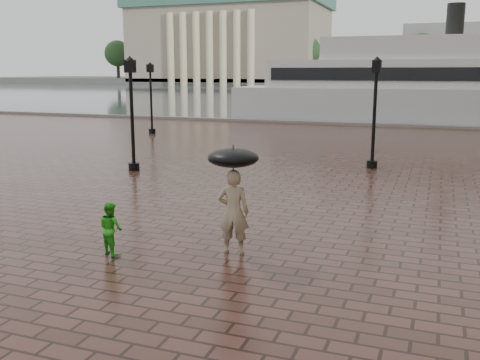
# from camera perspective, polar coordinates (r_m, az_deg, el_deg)

# --- Properties ---
(ground) EXTENTS (300.00, 300.00, 0.00)m
(ground) POSITION_cam_1_polar(r_m,az_deg,el_deg) (10.91, -11.81, -9.96)
(ground) COLOR #3A221A
(ground) RESTS_ON ground
(harbour_water) EXTENTS (240.00, 240.00, 0.00)m
(harbour_water) POSITION_cam_1_polar(r_m,az_deg,el_deg) (100.76, 17.55, 8.72)
(harbour_water) COLOR #475156
(harbour_water) RESTS_ON ground
(quay_edge) EXTENTS (80.00, 0.60, 0.30)m
(quay_edge) POSITION_cam_1_polar(r_m,az_deg,el_deg) (41.09, 12.73, 5.70)
(quay_edge) COLOR slate
(quay_edge) RESTS_ON ground
(far_shore) EXTENTS (300.00, 60.00, 2.00)m
(far_shore) POSITION_cam_1_polar(r_m,az_deg,el_deg) (168.64, 18.91, 9.88)
(far_shore) COLOR #4C4C47
(far_shore) RESTS_ON ground
(museum) EXTENTS (57.00, 32.50, 26.00)m
(museum) POSITION_cam_1_polar(r_m,az_deg,el_deg) (164.97, -1.10, 14.95)
(museum) COLOR gray
(museum) RESTS_ON ground
(far_trees) EXTENTS (188.00, 8.00, 13.50)m
(far_trees) POSITION_cam_1_polar(r_m,az_deg,el_deg) (146.73, 18.83, 13.03)
(far_trees) COLOR #2D2119
(far_trees) RESTS_ON ground
(street_lamps) EXTENTS (21.44, 14.44, 4.40)m
(street_lamps) POSITION_cam_1_polar(r_m,az_deg,el_deg) (27.01, 5.42, 8.00)
(street_lamps) COLOR black
(street_lamps) RESTS_ON ground
(adult_pedestrian) EXTENTS (0.77, 0.59, 1.89)m
(adult_pedestrian) POSITION_cam_1_polar(r_m,az_deg,el_deg) (11.65, -0.71, -3.42)
(adult_pedestrian) COLOR gray
(adult_pedestrian) RESTS_ON ground
(child_pedestrian) EXTENTS (0.69, 0.62, 1.17)m
(child_pedestrian) POSITION_cam_1_polar(r_m,az_deg,el_deg) (12.04, -13.63, -5.04)
(child_pedestrian) COLOR green
(child_pedestrian) RESTS_ON ground
(ferry_near) EXTENTS (27.79, 7.29, 9.07)m
(ferry_near) POSITION_cam_1_polar(r_m,az_deg,el_deg) (45.77, 17.32, 9.45)
(ferry_near) COLOR silver
(ferry_near) RESTS_ON ground
(umbrella) EXTENTS (1.10, 1.10, 1.20)m
(umbrella) POSITION_cam_1_polar(r_m,az_deg,el_deg) (11.40, -0.73, 2.37)
(umbrella) COLOR black
(umbrella) RESTS_ON ground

